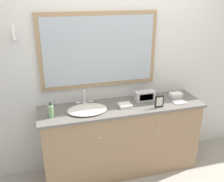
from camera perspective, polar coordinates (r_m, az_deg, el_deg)
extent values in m
cube|color=silver|center=(3.06, 0.83, 5.16)|extent=(8.00, 0.06, 2.55)
cube|color=#997A56|center=(2.90, -2.91, 9.25)|extent=(1.37, 0.04, 0.86)
cube|color=#9EA8B2|center=(2.88, -2.82, 9.17)|extent=(1.28, 0.01, 0.77)
cylinder|color=silver|center=(2.82, -21.25, 11.26)|extent=(0.09, 0.01, 0.09)
cylinder|color=silver|center=(2.77, -21.33, 11.09)|extent=(0.02, 0.10, 0.02)
cylinder|color=white|center=(2.71, -21.61, 12.35)|extent=(0.02, 0.02, 0.14)
cube|color=#937556|center=(3.16, 2.24, -11.04)|extent=(1.89, 0.48, 0.87)
cube|color=#66605B|center=(2.94, 2.37, -3.64)|extent=(1.95, 0.51, 0.03)
sphere|color=silver|center=(2.75, -2.93, -10.56)|extent=(0.02, 0.02, 0.02)
sphere|color=silver|center=(2.95, 10.23, -8.48)|extent=(0.02, 0.02, 0.02)
ellipsoid|color=silver|center=(2.82, -5.66, -4.24)|extent=(0.45, 0.33, 0.03)
cylinder|color=silver|center=(2.98, -6.30, -2.77)|extent=(0.06, 0.06, 0.03)
cylinder|color=silver|center=(2.95, -6.37, -1.12)|extent=(0.02, 0.02, 0.16)
cylinder|color=silver|center=(2.88, -6.32, 0.06)|extent=(0.02, 0.07, 0.02)
cylinder|color=white|center=(2.97, -7.74, -2.66)|extent=(0.05, 0.02, 0.02)
cylinder|color=white|center=(2.99, -4.89, -2.35)|extent=(0.06, 0.02, 0.02)
cylinder|color=#709966|center=(2.73, -13.86, -4.53)|extent=(0.07, 0.07, 0.13)
cylinder|color=black|center=(2.70, -14.01, -2.94)|extent=(0.02, 0.02, 0.04)
cube|color=black|center=(2.68, -14.04, -2.70)|extent=(0.02, 0.03, 0.01)
cube|color=#BCBCC1|center=(3.09, 7.50, -1.04)|extent=(0.24, 0.11, 0.12)
cube|color=black|center=(3.05, 7.88, -1.41)|extent=(0.18, 0.01, 0.08)
cube|color=black|center=(2.92, 10.76, -2.37)|extent=(0.11, 0.01, 0.15)
cube|color=beige|center=(2.91, 10.82, -2.43)|extent=(0.08, 0.00, 0.11)
cube|color=white|center=(3.27, 14.40, -0.87)|extent=(0.15, 0.10, 0.05)
cube|color=silver|center=(2.91, 2.97, -3.29)|extent=(0.14, 0.13, 0.03)
cube|color=silver|center=(3.13, 15.06, -2.44)|extent=(0.15, 0.12, 0.01)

